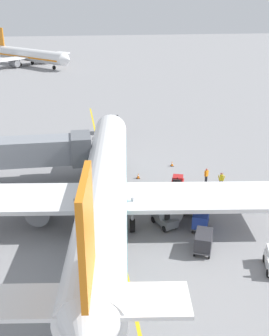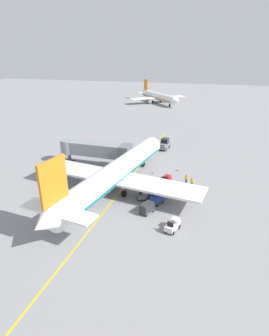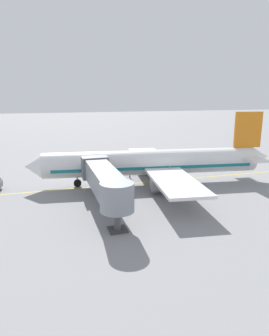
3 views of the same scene
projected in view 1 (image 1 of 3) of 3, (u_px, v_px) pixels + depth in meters
ground_plane at (115, 222)px, 34.86m from camera, size 400.00×400.00×0.00m
gate_lead_in_line at (115, 222)px, 34.85m from camera, size 0.24×80.00×0.01m
parked_airliner at (105, 188)px, 33.78m from camera, size 30.42×37.32×10.63m
jet_bridge at (15, 152)px, 40.93m from camera, size 15.54×3.50×4.98m
pushback_tractor at (113, 127)px, 57.09m from camera, size 2.66×4.61×2.40m
baggage_tug_lead at (164, 218)px, 34.12m from camera, size 1.99×2.76×1.62m
baggage_tug_spare at (177, 185)px, 40.17m from camera, size 1.96×2.75×1.62m
baggage_cart_front at (192, 202)px, 36.20m from camera, size 2.07×2.93×1.58m
baggage_cart_second_in_train at (201, 219)px, 33.46m from camera, size 2.07×2.93×1.58m
baggage_cart_third_in_train at (203, 240)px, 30.45m from camera, size 2.07×2.93×1.58m
ground_crew_wing_walker at (206, 175)px, 41.83m from camera, size 0.65×0.48×1.69m
ground_crew_loader at (146, 194)px, 37.66m from camera, size 0.73×0.26×1.69m
ground_crew_marshaller at (221, 179)px, 40.81m from camera, size 0.71×0.36×1.69m
safety_cone_nose_left at (138, 176)px, 43.27m from camera, size 0.36×0.36×0.59m
safety_cone_nose_right at (172, 164)px, 46.49m from camera, size 0.36×0.36×0.59m
distant_taxiing_airliner at (29, 55)px, 116.50m from camera, size 26.57×28.83×10.10m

